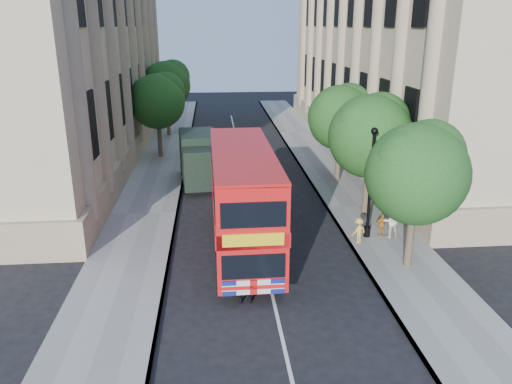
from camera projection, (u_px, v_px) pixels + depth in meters
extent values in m
plane|color=black|center=(277.00, 314.00, 17.28)|extent=(120.00, 120.00, 0.00)
cube|color=gray|center=(358.00, 207.00, 27.17)|extent=(3.50, 80.00, 0.12)
cube|color=gray|center=(144.00, 214.00, 26.23)|extent=(3.50, 80.00, 0.12)
cube|color=tan|center=(417.00, 32.00, 38.20)|extent=(12.00, 38.00, 18.00)
cube|color=tan|center=(47.00, 32.00, 35.93)|extent=(12.00, 38.00, 18.00)
cylinder|color=#473828|center=(410.00, 236.00, 20.13)|extent=(0.32, 0.32, 2.86)
sphere|color=#244517|center=(417.00, 174.00, 19.30)|extent=(4.00, 4.00, 4.00)
sphere|color=#244517|center=(429.00, 155.00, 19.52)|extent=(2.80, 2.80, 2.80)
sphere|color=#244517|center=(408.00, 163.00, 18.81)|extent=(2.60, 2.60, 2.60)
cylinder|color=#473828|center=(366.00, 188.00, 25.78)|extent=(0.32, 0.32, 2.99)
sphere|color=#244517|center=(370.00, 136.00, 24.91)|extent=(4.20, 4.20, 4.20)
sphere|color=#244517|center=(380.00, 121.00, 25.12)|extent=(2.94, 2.94, 2.94)
sphere|color=#244517|center=(363.00, 127.00, 24.41)|extent=(2.73, 2.73, 2.73)
cylinder|color=#473828|center=(338.00, 159.00, 31.45)|extent=(0.32, 0.32, 2.90)
sphere|color=#244517|center=(340.00, 118.00, 30.61)|extent=(4.00, 4.00, 4.00)
sphere|color=#244517|center=(349.00, 106.00, 30.83)|extent=(2.80, 2.80, 2.80)
sphere|color=#244517|center=(334.00, 110.00, 30.12)|extent=(2.60, 2.60, 2.60)
cylinder|color=#473828|center=(160.00, 138.00, 37.08)|extent=(0.32, 0.32, 2.99)
sphere|color=#244517|center=(157.00, 101.00, 36.21)|extent=(4.00, 4.00, 4.00)
sphere|color=#244517|center=(166.00, 91.00, 36.42)|extent=(2.80, 2.80, 2.80)
sphere|color=#244517|center=(149.00, 95.00, 35.71)|extent=(2.60, 2.60, 2.60)
cylinder|color=#473828|center=(168.00, 118.00, 44.60)|extent=(0.32, 0.32, 3.17)
sphere|color=#244517|center=(166.00, 85.00, 43.68)|extent=(4.20, 4.20, 4.20)
sphere|color=#244517|center=(173.00, 76.00, 43.88)|extent=(2.94, 2.94, 2.94)
sphere|color=#244517|center=(160.00, 79.00, 43.18)|extent=(2.73, 2.73, 2.73)
cylinder|color=black|center=(367.00, 231.00, 23.24)|extent=(0.30, 0.30, 0.50)
cylinder|color=black|center=(370.00, 186.00, 22.52)|extent=(0.14, 0.14, 5.00)
sphere|color=black|center=(375.00, 131.00, 21.72)|extent=(0.32, 0.32, 0.32)
cube|color=red|center=(243.00, 197.00, 21.52)|extent=(2.65, 9.62, 3.99)
cube|color=black|center=(243.00, 216.00, 21.80)|extent=(2.70, 9.02, 0.91)
cube|color=black|center=(243.00, 174.00, 21.19)|extent=(2.70, 9.02, 0.91)
cube|color=yellow|center=(253.00, 240.00, 16.96)|extent=(2.12, 0.11, 0.45)
cylinder|color=black|center=(220.00, 276.00, 18.84)|extent=(0.30, 1.01, 1.01)
cylinder|color=black|center=(280.00, 273.00, 19.06)|extent=(0.30, 1.01, 1.01)
cylinder|color=black|center=(216.00, 214.00, 25.03)|extent=(0.30, 1.01, 1.01)
cylinder|color=black|center=(261.00, 212.00, 25.25)|extent=(0.30, 1.01, 1.01)
cube|color=black|center=(202.00, 168.00, 29.33)|extent=(2.44, 2.24, 2.35)
cube|color=black|center=(204.00, 168.00, 28.36)|extent=(2.01, 0.31, 0.78)
cube|color=black|center=(199.00, 154.00, 31.55)|extent=(2.60, 3.79, 2.80)
cube|color=black|center=(200.00, 177.00, 31.36)|extent=(2.56, 5.55, 0.28)
cylinder|color=black|center=(186.00, 187.00, 29.39)|extent=(0.34, 0.92, 0.90)
cylinder|color=black|center=(220.00, 185.00, 29.75)|extent=(0.34, 0.92, 0.90)
cylinder|color=black|center=(183.00, 170.00, 32.82)|extent=(0.34, 0.92, 0.90)
cylinder|color=black|center=(213.00, 168.00, 33.19)|extent=(0.34, 0.92, 0.90)
imported|color=black|center=(245.00, 278.00, 17.70)|extent=(0.75, 0.53, 1.95)
imported|color=silver|center=(390.00, 221.00, 23.00)|extent=(0.91, 0.78, 1.63)
imported|color=orange|center=(382.00, 225.00, 23.21)|extent=(0.65, 0.29, 1.09)
imported|color=#EDBA50|center=(359.00, 230.00, 22.47)|extent=(0.88, 0.74, 1.18)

